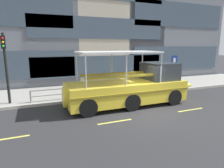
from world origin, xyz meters
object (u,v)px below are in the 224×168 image
Objects in this scene: parking_sign at (174,66)px; duck_tour_boat at (134,87)px; traffic_light_pole at (5,62)px; pedestrian_near_bow at (150,76)px.

duck_tour_boat is at bearing -153.72° from parking_sign.
traffic_light_pole is 0.46× the size of duck_tour_boat.
traffic_light_pole is 1.58× the size of parking_sign.
parking_sign is 1.73× the size of pedestrian_near_bow.
parking_sign is 2.12m from pedestrian_near_bow.
traffic_light_pole reaches higher than parking_sign.
parking_sign is at bearing 26.28° from duck_tour_boat.
duck_tour_boat reaches higher than parking_sign.
duck_tour_boat is at bearing -134.24° from pedestrian_near_bow.
traffic_light_pole is 7.91m from duck_tour_boat.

